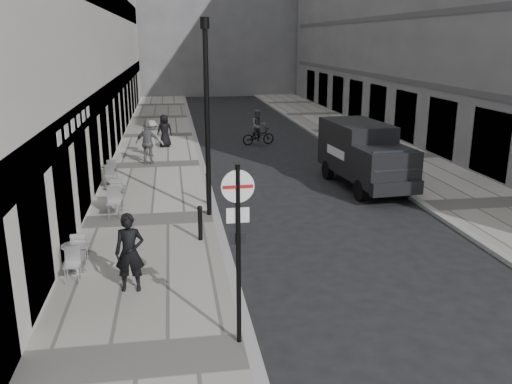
% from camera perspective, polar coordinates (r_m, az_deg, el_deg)
% --- Properties ---
extents(sidewalk, '(4.00, 60.00, 0.12)m').
position_cam_1_polar(sidewalk, '(24.30, -10.44, 2.76)').
color(sidewalk, '#A9A299').
rests_on(sidewalk, ground).
extents(far_sidewalk, '(4.00, 60.00, 0.12)m').
position_cam_1_polar(far_sidewalk, '(26.37, 14.23, 3.55)').
color(far_sidewalk, '#A9A299').
rests_on(far_sidewalk, ground).
extents(walking_man, '(0.66, 0.46, 1.74)m').
position_cam_1_polar(walking_man, '(12.05, -13.15, -6.24)').
color(walking_man, black).
rests_on(walking_man, sidewalk).
extents(sign_post, '(0.57, 0.09, 3.31)m').
position_cam_1_polar(sign_post, '(9.32, -1.89, -4.20)').
color(sign_post, black).
rests_on(sign_post, sidewalk).
extents(lamppost, '(0.27, 0.27, 5.92)m').
position_cam_1_polar(lamppost, '(16.38, -5.20, 8.66)').
color(lamppost, black).
rests_on(lamppost, sidewalk).
extents(bollard_near, '(0.13, 0.13, 1.00)m').
position_cam_1_polar(bollard_near, '(18.08, -5.07, 0.30)').
color(bollard_near, black).
rests_on(bollard_near, sidewalk).
extents(bollard_far, '(0.12, 0.12, 0.91)m').
position_cam_1_polar(bollard_far, '(14.84, -5.90, -3.38)').
color(bollard_far, black).
rests_on(bollard_far, sidewalk).
extents(panel_van, '(2.29, 5.19, 2.38)m').
position_cam_1_polar(panel_van, '(20.78, 11.21, 4.14)').
color(panel_van, black).
rests_on(panel_van, ground).
extents(cyclist, '(1.82, 0.92, 1.87)m').
position_cam_1_polar(cyclist, '(28.89, 0.24, 6.43)').
color(cyclist, black).
rests_on(cyclist, ground).
extents(pedestrian_a, '(1.15, 0.65, 1.85)m').
position_cam_1_polar(pedestrian_a, '(24.26, -11.30, 5.07)').
color(pedestrian_a, slate).
rests_on(pedestrian_a, sidewalk).
extents(pedestrian_b, '(1.26, 1.06, 1.69)m').
position_cam_1_polar(pedestrian_b, '(25.87, -10.86, 5.57)').
color(pedestrian_b, gray).
rests_on(pedestrian_b, sidewalk).
extents(pedestrian_c, '(0.94, 0.77, 1.65)m').
position_cam_1_polar(pedestrian_c, '(28.06, -9.60, 6.38)').
color(pedestrian_c, black).
rests_on(pedestrian_c, sidewalk).
extents(cafe_table_near, '(0.63, 1.42, 0.81)m').
position_cam_1_polar(cafe_table_near, '(13.45, -18.42, -6.41)').
color(cafe_table_near, silver).
rests_on(cafe_table_near, sidewalk).
extents(cafe_table_mid, '(0.67, 1.51, 0.86)m').
position_cam_1_polar(cafe_table_mid, '(21.13, -15.03, 1.91)').
color(cafe_table_mid, '#A7A7A9').
rests_on(cafe_table_mid, sidewalk).
extents(cafe_table_far, '(0.74, 1.68, 0.96)m').
position_cam_1_polar(cafe_table_far, '(17.74, -14.54, -0.50)').
color(cafe_table_far, '#BABABC').
rests_on(cafe_table_far, sidewalk).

